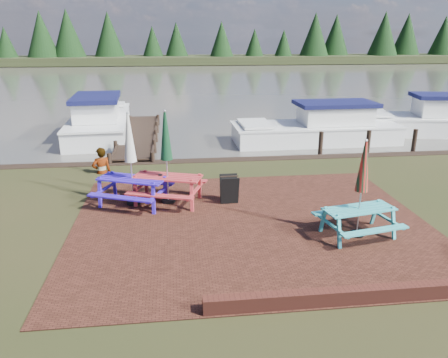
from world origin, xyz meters
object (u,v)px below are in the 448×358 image
object	(u,v)px
picnic_table_teal	(360,204)
boat_near	(319,130)
picnic_table_red	(167,172)
boat_far	(431,121)
picnic_table_blue	(132,174)
jetty	(139,135)
boat_jetty	(100,122)
chalkboard	(229,189)
person	(100,148)

from	to	relation	value
picnic_table_teal	boat_near	bearing A→B (deg)	65.27
picnic_table_red	boat_far	bearing A→B (deg)	51.89
boat_far	picnic_table_blue	bearing A→B (deg)	132.08
picnic_table_teal	jetty	world-z (taller)	picnic_table_teal
jetty	boat_jetty	bearing A→B (deg)	141.57
picnic_table_blue	boat_jetty	world-z (taller)	picnic_table_blue
chalkboard	jetty	bearing A→B (deg)	107.49
jetty	picnic_table_red	bearing A→B (deg)	-80.69
jetty	boat_near	size ratio (longest dim) A/B	1.19
picnic_table_red	picnic_table_blue	size ratio (longest dim) A/B	1.01
picnic_table_blue	boat_far	xyz separation A→B (m)	(14.04, 8.45, -0.46)
jetty	boat_far	bearing A→B (deg)	-0.37
picnic_table_red	boat_near	bearing A→B (deg)	65.97
picnic_table_teal	boat_far	world-z (taller)	picnic_table_teal
chalkboard	person	bearing A→B (deg)	138.22
chalkboard	boat_near	size ratio (longest dim) A/B	0.11
picnic_table_blue	jetty	distance (m)	8.60
jetty	boat_jetty	size ratio (longest dim) A/B	1.14
picnic_table_teal	picnic_table_red	size ratio (longest dim) A/B	0.89
picnic_table_teal	boat_near	xyz separation A→B (m)	(2.39, 10.09, -0.41)
person	picnic_table_red	bearing A→B (deg)	103.94
picnic_table_red	person	distance (m)	3.87
picnic_table_teal	person	world-z (taller)	picnic_table_teal
chalkboard	boat_far	distance (m)	14.27
picnic_table_red	boat_jetty	world-z (taller)	picnic_table_red
boat_near	person	world-z (taller)	person
picnic_table_teal	jetty	xyz separation A→B (m)	(-5.90, 11.24, -0.71)
boat_jetty	boat_far	world-z (taller)	boat_jetty
person	boat_near	bearing A→B (deg)	-177.96
picnic_table_red	picnic_table_blue	world-z (taller)	picnic_table_red
jetty	boat_near	bearing A→B (deg)	-7.87
jetty	person	size ratio (longest dim) A/B	5.02
picnic_table_blue	boat_near	bearing A→B (deg)	65.96
boat_jetty	picnic_table_blue	bearing A→B (deg)	-80.08
picnic_table_teal	person	xyz separation A→B (m)	(-6.82, 5.82, 0.08)
picnic_table_teal	picnic_table_blue	world-z (taller)	picnic_table_blue
jetty	picnic_table_teal	bearing A→B (deg)	-62.31
picnic_table_red	boat_jetty	bearing A→B (deg)	127.57
boat_far	boat_jetty	bearing A→B (deg)	95.23
boat_far	person	world-z (taller)	boat_far
picnic_table_red	boat_jetty	distance (m)	10.65
jetty	boat_far	xyz separation A→B (m)	(14.45, -0.09, 0.34)
picnic_table_blue	jetty	world-z (taller)	picnic_table_blue
boat_near	chalkboard	bearing A→B (deg)	145.20
picnic_table_blue	boat_far	distance (m)	16.40
jetty	boat_far	distance (m)	14.46
boat_jetty	person	world-z (taller)	boat_jetty
chalkboard	boat_jetty	xyz separation A→B (m)	(-5.11, 10.35, 0.05)
picnic_table_teal	picnic_table_red	xyz separation A→B (m)	(-4.50, 2.72, 0.10)
boat_far	person	distance (m)	16.28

